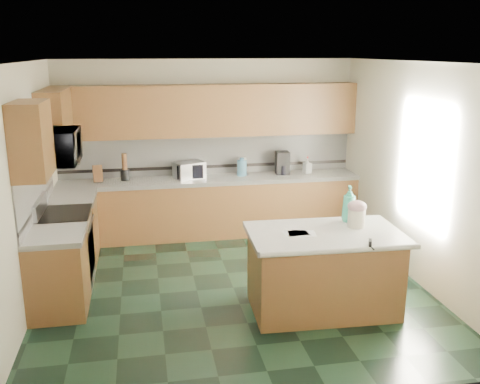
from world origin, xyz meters
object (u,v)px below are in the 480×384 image
object	(u,v)px
soap_bottle_island	(349,204)
coffee_maker	(282,163)
knife_block	(98,174)
toaster_oven	(189,170)
treat_jar	(356,218)
island_top	(325,234)
island_base	(323,274)

from	to	relation	value
soap_bottle_island	coffee_maker	distance (m)	2.51
knife_block	toaster_oven	world-z (taller)	knife_block
treat_jar	knife_block	size ratio (longest dim) A/B	0.81
island_top	toaster_oven	xyz separation A→B (m)	(-1.21, 2.78, 0.16)
island_base	coffee_maker	distance (m)	2.90
treat_jar	toaster_oven	size ratio (longest dim) A/B	0.46
treat_jar	soap_bottle_island	bearing A→B (deg)	101.02
island_base	knife_block	xyz separation A→B (m)	(-2.58, 2.78, 0.62)
toaster_oven	coffee_maker	size ratio (longest dim) A/B	1.22
treat_jar	knife_block	distance (m)	4.00
soap_bottle_island	treat_jar	bearing A→B (deg)	-73.94
island_top	soap_bottle_island	xyz separation A→B (m)	(0.39, 0.30, 0.24)
island_base	island_top	bearing A→B (deg)	0.00
island_base	knife_block	bearing A→B (deg)	135.10
island_base	island_top	size ratio (longest dim) A/B	0.94
island_top	coffee_maker	size ratio (longest dim) A/B	4.66
island_top	soap_bottle_island	world-z (taller)	soap_bottle_island
island_base	toaster_oven	world-z (taller)	toaster_oven
knife_block	coffee_maker	world-z (taller)	coffee_maker
island_base	toaster_oven	size ratio (longest dim) A/B	3.58
toaster_oven	coffee_maker	bearing A→B (deg)	-21.01
treat_jar	knife_block	world-z (taller)	knife_block
knife_block	island_base	bearing A→B (deg)	-55.54
soap_bottle_island	coffee_maker	size ratio (longest dim) A/B	1.18
island_top	toaster_oven	size ratio (longest dim) A/B	3.81
island_base	soap_bottle_island	size ratio (longest dim) A/B	3.72
island_base	soap_bottle_island	world-z (taller)	soap_bottle_island
knife_block	toaster_oven	distance (m)	1.36
treat_jar	island_base	bearing A→B (deg)	-157.56
island_top	knife_block	bearing A→B (deg)	135.10
treat_jar	soap_bottle_island	world-z (taller)	soap_bottle_island
island_base	treat_jar	bearing A→B (deg)	17.36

